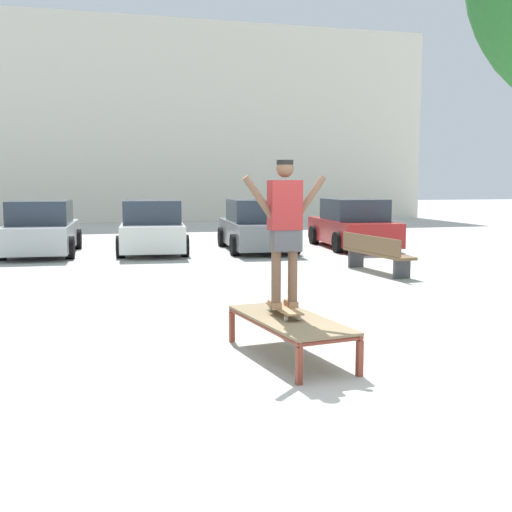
{
  "coord_description": "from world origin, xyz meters",
  "views": [
    {
      "loc": [
        -2.43,
        -5.9,
        1.99
      ],
      "look_at": [
        -0.27,
        2.3,
        1.0
      ],
      "focal_mm": 44.26,
      "sensor_mm": 36.0,
      "label": 1
    }
  ],
  "objects_px": {
    "car_white": "(152,228)",
    "car_grey": "(257,227)",
    "car_silver": "(42,230)",
    "skateboard": "(284,309)",
    "skater": "(285,223)",
    "park_bench": "(375,253)",
    "car_red": "(353,225)",
    "skate_box": "(290,322)"
  },
  "relations": [
    {
      "from": "skate_box",
      "to": "car_white",
      "type": "xyz_separation_m",
      "value": [
        -0.44,
        11.48,
        0.28
      ]
    },
    {
      "from": "car_silver",
      "to": "car_red",
      "type": "xyz_separation_m",
      "value": [
        9.08,
        -0.57,
        0.0
      ]
    },
    {
      "from": "car_red",
      "to": "park_bench",
      "type": "relative_size",
      "value": 1.78
    },
    {
      "from": "park_bench",
      "to": "skateboard",
      "type": "bearing_deg",
      "value": -123.85
    },
    {
      "from": "car_silver",
      "to": "skateboard",
      "type": "bearing_deg",
      "value": -73.44
    },
    {
      "from": "car_silver",
      "to": "car_grey",
      "type": "distance_m",
      "value": 6.08
    },
    {
      "from": "car_silver",
      "to": "park_bench",
      "type": "relative_size",
      "value": 1.76
    },
    {
      "from": "skate_box",
      "to": "park_bench",
      "type": "relative_size",
      "value": 0.82
    },
    {
      "from": "skateboard",
      "to": "car_grey",
      "type": "bearing_deg",
      "value": 76.76
    },
    {
      "from": "car_silver",
      "to": "car_red",
      "type": "distance_m",
      "value": 9.1
    },
    {
      "from": "car_white",
      "to": "car_grey",
      "type": "bearing_deg",
      "value": -4.91
    },
    {
      "from": "skate_box",
      "to": "car_grey",
      "type": "bearing_deg",
      "value": 77.02
    },
    {
      "from": "car_white",
      "to": "park_bench",
      "type": "height_order",
      "value": "car_white"
    },
    {
      "from": "skateboard",
      "to": "car_white",
      "type": "relative_size",
      "value": 0.19
    },
    {
      "from": "car_red",
      "to": "skate_box",
      "type": "bearing_deg",
      "value": -116.68
    },
    {
      "from": "car_grey",
      "to": "park_bench",
      "type": "bearing_deg",
      "value": -75.38
    },
    {
      "from": "skate_box",
      "to": "skateboard",
      "type": "relative_size",
      "value": 2.47
    },
    {
      "from": "park_bench",
      "to": "skate_box",
      "type": "bearing_deg",
      "value": -123.08
    },
    {
      "from": "skate_box",
      "to": "skater",
      "type": "relative_size",
      "value": 1.18
    },
    {
      "from": "skater",
      "to": "park_bench",
      "type": "distance_m",
      "value": 7.19
    },
    {
      "from": "skateboard",
      "to": "park_bench",
      "type": "height_order",
      "value": "park_bench"
    },
    {
      "from": "car_grey",
      "to": "park_bench",
      "type": "distance_m",
      "value": 5.35
    },
    {
      "from": "skateboard",
      "to": "car_white",
      "type": "distance_m",
      "value": 11.35
    },
    {
      "from": "skate_box",
      "to": "park_bench",
      "type": "distance_m",
      "value": 7.21
    },
    {
      "from": "car_silver",
      "to": "car_white",
      "type": "distance_m",
      "value": 3.04
    },
    {
      "from": "car_white",
      "to": "park_bench",
      "type": "relative_size",
      "value": 1.78
    },
    {
      "from": "skateboard",
      "to": "car_red",
      "type": "height_order",
      "value": "car_red"
    },
    {
      "from": "skate_box",
      "to": "car_red",
      "type": "bearing_deg",
      "value": 63.32
    },
    {
      "from": "park_bench",
      "to": "car_white",
      "type": "bearing_deg",
      "value": 128.86
    },
    {
      "from": "car_silver",
      "to": "car_white",
      "type": "relative_size",
      "value": 0.99
    },
    {
      "from": "skateboard",
      "to": "car_silver",
      "type": "relative_size",
      "value": 0.19
    },
    {
      "from": "skateboard",
      "to": "park_bench",
      "type": "relative_size",
      "value": 0.33
    },
    {
      "from": "skater",
      "to": "car_grey",
      "type": "relative_size",
      "value": 0.39
    },
    {
      "from": "car_white",
      "to": "park_bench",
      "type": "distance_m",
      "value": 6.99
    },
    {
      "from": "skater",
      "to": "car_red",
      "type": "height_order",
      "value": "skater"
    },
    {
      "from": "skate_box",
      "to": "car_red",
      "type": "relative_size",
      "value": 0.46
    },
    {
      "from": "car_white",
      "to": "car_red",
      "type": "height_order",
      "value": "same"
    },
    {
      "from": "skater",
      "to": "car_grey",
      "type": "bearing_deg",
      "value": 76.75
    },
    {
      "from": "car_white",
      "to": "car_grey",
      "type": "xyz_separation_m",
      "value": [
        3.03,
        -0.26,
        0.0
      ]
    },
    {
      "from": "car_silver",
      "to": "car_grey",
      "type": "relative_size",
      "value": 1.0
    },
    {
      "from": "skate_box",
      "to": "car_grey",
      "type": "xyz_separation_m",
      "value": [
        2.59,
        11.22,
        0.28
      ]
    },
    {
      "from": "skateboard",
      "to": "car_white",
      "type": "bearing_deg",
      "value": 92.13
    }
  ]
}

